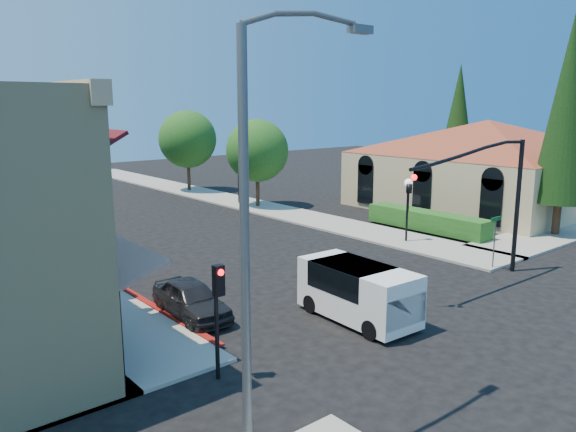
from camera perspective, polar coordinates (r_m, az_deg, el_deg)
ground at (r=20.61m, az=14.69°, el=-10.52°), size 120.00×120.00×0.00m
sidewalk_right at (r=45.75m, az=-6.90°, el=1.84°), size 3.50×50.00×0.12m
curb_red_strip at (r=22.18m, az=-13.97°, el=-8.89°), size 0.25×10.00×0.06m
mission_building at (r=44.08m, az=19.46°, el=5.76°), size 30.12×30.12×6.40m
hedge at (r=34.76m, az=13.87°, el=-1.54°), size 1.40×8.00×1.10m
conifer_near at (r=35.36m, az=26.47°, el=9.66°), size 3.20×3.20×12.50m
conifer_far at (r=52.47m, az=16.90°, el=9.56°), size 3.20×3.20×11.00m
street_tree_a at (r=41.19m, az=-3.14°, el=6.65°), size 4.56×4.56×6.48m
street_tree_b at (r=49.52m, az=-10.17°, el=7.69°), size 4.94×4.94×7.02m
signal_mast_arm at (r=25.18m, az=20.16°, el=2.75°), size 8.01×0.39×6.00m
secondary_signal at (r=15.46m, az=-7.14°, el=-8.52°), size 0.28×0.42×3.32m
cobra_streetlight at (r=11.32m, az=-3.00°, el=-0.27°), size 3.60×0.25×9.31m
street_name_sign at (r=27.35m, az=20.28°, el=-1.72°), size 0.80×0.06×2.50m
lamppost_left_near at (r=20.79m, az=-18.28°, el=-2.62°), size 0.44×0.44×3.57m
lamppost_left_far at (r=34.01m, az=-27.14°, el=1.95°), size 0.44×0.44×3.57m
lamppost_right_near at (r=31.14m, az=12.09°, el=2.20°), size 0.44×0.44×3.57m
lamppost_right_far at (r=42.77m, az=-5.06°, el=4.84°), size 0.44×0.44×3.57m
white_van at (r=20.03m, az=7.23°, el=-7.38°), size 2.16×4.56×1.98m
parked_car_a at (r=20.59m, az=-9.80°, el=-8.31°), size 1.86×4.08×1.36m
parked_car_b at (r=32.12m, az=-21.60°, el=-1.84°), size 1.88×4.18×1.33m
parked_car_c at (r=36.89m, az=-24.12°, el=-0.44°), size 2.00×4.52×1.29m
parked_car_d at (r=44.03m, az=-26.44°, el=1.13°), size 2.20×4.67×1.29m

